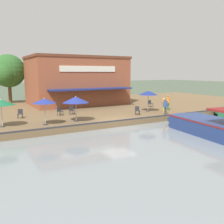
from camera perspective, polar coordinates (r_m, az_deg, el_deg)
The scene contains 18 objects.
ground_plane at distance 22.21m, azimuth 1.64°, elevation -3.63°, with size 220.00×220.00×0.00m, color #4C5B47.
quay_deck at distance 31.92m, azimuth -8.64°, elevation 0.70°, with size 22.00×56.00×0.60m, color brown.
quay_edge_fender at distance 22.16m, azimuth 1.52°, elevation -1.95°, with size 0.20×50.40×0.10m, color #2D2D33.
waterfront_restaurant at distance 34.73m, azimuth -8.09°, elevation 7.15°, with size 10.07×12.52×6.36m.
patio_umbrella_by_entrance at distance 27.71m, azimuth 8.29°, elevation 4.36°, with size 2.06×2.06×2.33m.
patio_umbrella_near_quay_edge at distance 21.33m, azimuth -24.04°, elevation 2.02°, with size 2.09×2.09×2.21m.
patio_umbrella_mid_patio_right at distance 20.95m, azimuth -15.19°, elevation 2.46°, with size 1.90×1.90×2.22m.
patio_umbrella_far_corner at distance 21.97m, azimuth -8.28°, elevation 2.82°, with size 2.29×2.29×2.23m.
cafe_chair_beside_entrance at distance 25.53m, azimuth -11.87°, elevation 0.30°, with size 0.53×0.53×0.85m.
cafe_chair_far_corner_seat at distance 24.99m, azimuth -20.25°, elevation -0.26°, with size 0.56×0.56×0.85m.
cafe_chair_facing_river at distance 31.47m, azimuth 8.75°, elevation 2.00°, with size 0.49×0.49×0.85m.
cafe_chair_mid_patio at distance 25.92m, azimuth -9.24°, elevation 0.50°, with size 0.46×0.46×0.85m.
cafe_chair_under_first_umbrella at distance 25.51m, azimuth 5.81°, elevation 0.44°, with size 0.59×0.59×0.85m.
person_mid_patio at distance 25.99m, azimuth 12.07°, elevation 1.61°, with size 0.46×0.46×1.61m.
person_near_entrance at distance 27.25m, azimuth 11.75°, elevation 1.91°, with size 0.45×0.45×1.58m.
person_at_quay_edge at distance 29.02m, azimuth 12.66°, elevation 2.51°, with size 0.49×0.49×1.72m.
motorboat_nearest_quay at distance 21.39m, azimuth 20.52°, elevation -2.70°, with size 8.54×3.88×2.23m.
tree_behind_restaurant at distance 38.04m, azimuth -22.76°, elevation 8.47°, with size 4.84×4.61×6.79m.
Camera 1 is at (18.52, -11.24, 4.86)m, focal length 40.00 mm.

